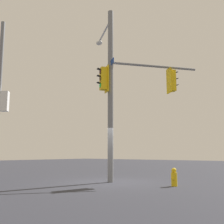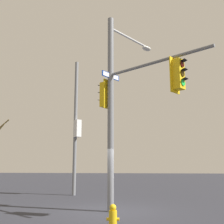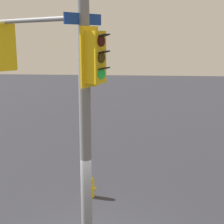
# 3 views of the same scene
# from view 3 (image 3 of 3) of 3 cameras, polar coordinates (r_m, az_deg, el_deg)

# --- Properties ---
(main_signal_pole_assembly) EXTENTS (4.32, 5.41, 8.40)m
(main_signal_pole_assembly) POSITION_cam_3_polar(r_m,az_deg,el_deg) (7.83, -8.51, 8.62)
(main_signal_pole_assembly) COLOR slate
(main_signal_pole_assembly) RESTS_ON ground
(fire_hydrant) EXTENTS (0.38, 0.24, 0.73)m
(fire_hydrant) POSITION_cam_3_polar(r_m,az_deg,el_deg) (11.63, -3.64, -12.64)
(fire_hydrant) COLOR yellow
(fire_hydrant) RESTS_ON ground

